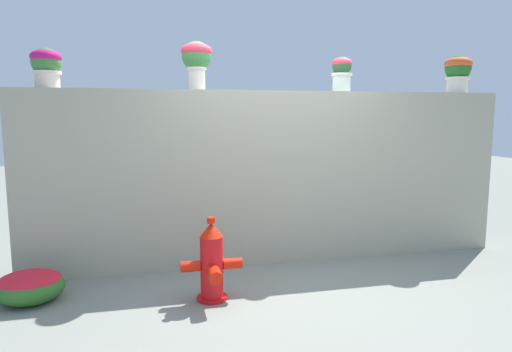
% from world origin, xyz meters
% --- Properties ---
extents(ground_plane, '(24.00, 24.00, 0.00)m').
position_xyz_m(ground_plane, '(0.00, 0.00, 0.00)').
color(ground_plane, slate).
extents(stone_wall, '(5.41, 0.35, 1.91)m').
position_xyz_m(stone_wall, '(0.00, 0.93, 0.96)').
color(stone_wall, '#A39E88').
rests_on(stone_wall, ground).
extents(potted_plant_0, '(0.30, 0.30, 0.39)m').
position_xyz_m(potted_plant_0, '(-2.32, 0.96, 2.14)').
color(potted_plant_0, beige).
rests_on(potted_plant_0, stone_wall).
extents(potted_plant_1, '(0.32, 0.32, 0.50)m').
position_xyz_m(potted_plant_1, '(-0.85, 0.92, 2.24)').
color(potted_plant_1, beige).
rests_on(potted_plant_1, stone_wall).
extents(potted_plant_2, '(0.24, 0.24, 0.40)m').
position_xyz_m(potted_plant_2, '(0.80, 0.94, 2.14)').
color(potted_plant_2, silver).
rests_on(potted_plant_2, stone_wall).
extents(potted_plant_3, '(0.32, 0.32, 0.45)m').
position_xyz_m(potted_plant_3, '(2.32, 0.96, 2.18)').
color(potted_plant_3, silver).
rests_on(potted_plant_3, stone_wall).
extents(fire_hydrant, '(0.55, 0.43, 0.76)m').
position_xyz_m(fire_hydrant, '(-0.85, -0.08, 0.33)').
color(fire_hydrant, red).
rests_on(fire_hydrant, ground).
extents(flower_bush_left, '(0.59, 0.53, 0.29)m').
position_xyz_m(flower_bush_left, '(-2.44, 0.26, 0.15)').
color(flower_bush_left, '#2F6626').
rests_on(flower_bush_left, ground).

